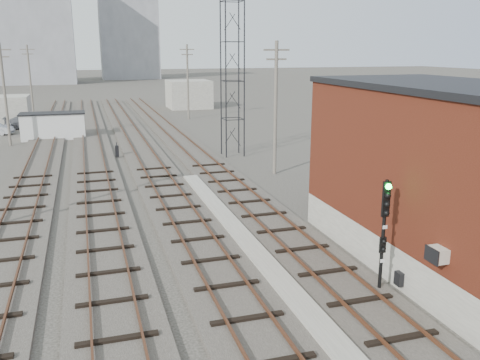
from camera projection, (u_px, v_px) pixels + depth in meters
name	position (u px, v px, depth m)	size (l,w,h in m)	color
ground	(134.00, 119.00, 63.29)	(320.00, 320.00, 0.00)	#282621
track_right	(187.00, 147.00, 44.54)	(3.20, 90.00, 0.39)	#332D28
track_mid_right	(141.00, 150.00, 43.40)	(3.20, 90.00, 0.39)	#332D28
track_mid_left	(93.00, 152.00, 42.26)	(3.20, 90.00, 0.39)	#332D28
track_left	(41.00, 155.00, 41.12)	(3.20, 90.00, 0.39)	#332D28
platform_curb	(259.00, 258.00, 20.83)	(0.90, 28.00, 0.26)	gray
brick_building	(443.00, 175.00, 20.09)	(6.54, 12.20, 7.22)	gray
lattice_tower	(232.00, 62.00, 39.84)	(1.60, 1.60, 15.00)	black
utility_pole_left_b	(5.00, 92.00, 44.65)	(1.80, 0.24, 9.00)	#595147
utility_pole_left_c	(30.00, 77.00, 67.78)	(1.80, 0.24, 9.00)	#595147
utility_pole_right_a	(276.00, 105.00, 34.32)	(1.80, 0.24, 9.00)	#595147
utility_pole_right_b	(188.00, 80.00, 62.08)	(1.80, 0.24, 9.00)	#595147
apartment_left	(25.00, 21.00, 123.80)	(22.00, 14.00, 30.00)	gray
apartment_right	(129.00, 33.00, 145.58)	(16.00, 12.00, 26.00)	gray
shed_right	(189.00, 94.00, 74.60)	(6.00, 6.00, 4.00)	gray
signal_mast	(384.00, 228.00, 17.55)	(0.40, 0.41, 4.18)	gray
switch_stand	(117.00, 151.00, 40.60)	(0.29, 0.29, 1.17)	black
site_trailer	(53.00, 126.00, 49.05)	(6.03, 2.64, 2.54)	silver
car_grey	(28.00, 122.00, 55.29)	(1.93, 4.74, 1.37)	slate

